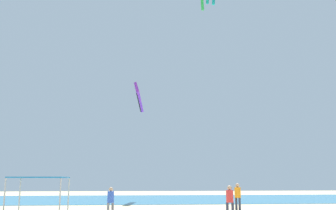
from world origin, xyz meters
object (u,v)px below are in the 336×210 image
object	(u,v)px
canopy_tent	(40,179)
person_leftmost	(230,198)
person_central	(111,199)
person_rightmost	(238,194)
kite_parafoil_purple	(139,98)

from	to	relation	value
canopy_tent	person_leftmost	bearing A→B (deg)	6.29
person_central	person_rightmost	xyz separation A→B (m)	(8.56, 3.58, 0.10)
person_leftmost	kite_parafoil_purple	world-z (taller)	kite_parafoil_purple
canopy_tent	kite_parafoil_purple	bearing A→B (deg)	73.63
person_leftmost	kite_parafoil_purple	bearing A→B (deg)	109.24
canopy_tent	person_rightmost	bearing A→B (deg)	26.10
person_central	kite_parafoil_purple	xyz separation A→B (m)	(1.84, 16.06, 9.43)
canopy_tent	person_central	bearing A→B (deg)	33.53
person_central	person_rightmost	world-z (taller)	person_rightmost
canopy_tent	kite_parafoil_purple	distance (m)	20.92
canopy_tent	person_rightmost	distance (m)	13.55
person_rightmost	person_leftmost	bearing A→B (deg)	-50.49
kite_parafoil_purple	person_leftmost	bearing A→B (deg)	-155.34
canopy_tent	person_central	xyz separation A→B (m)	(3.57, 2.37, -1.13)
person_rightmost	kite_parafoil_purple	xyz separation A→B (m)	(-6.72, 12.48, 9.33)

